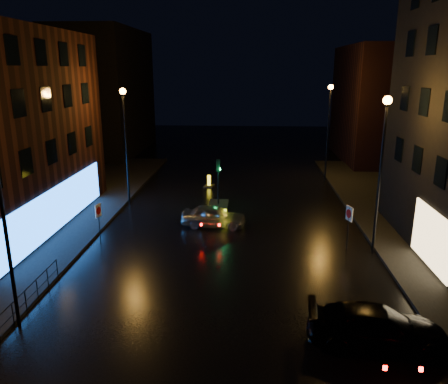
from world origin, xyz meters
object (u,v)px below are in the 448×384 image
(bollard_far, at_px, (209,184))
(road_sign_left, at_px, (98,214))
(road_sign_right, at_px, (349,217))
(silver_hatchback, at_px, (214,216))
(bollard_near, at_px, (224,221))
(traffic_signal, at_px, (218,199))
(dark_sedan, at_px, (377,327))

(bollard_far, xyz_separation_m, road_sign_left, (-5.11, -12.71, 1.50))
(road_sign_right, bearing_deg, silver_hatchback, -41.62)
(silver_hatchback, distance_m, road_sign_right, 8.38)
(road_sign_right, bearing_deg, bollard_near, -45.87)
(traffic_signal, distance_m, bollard_far, 5.44)
(bollard_far, distance_m, road_sign_left, 13.78)
(traffic_signal, distance_m, road_sign_right, 10.88)
(bollard_far, distance_m, road_sign_right, 15.72)
(road_sign_left, distance_m, road_sign_right, 13.98)
(dark_sedan, distance_m, road_sign_right, 8.89)
(bollard_near, relative_size, road_sign_left, 0.53)
(bollard_near, bearing_deg, bollard_far, 97.55)
(traffic_signal, xyz_separation_m, road_sign_left, (-6.28, -7.40, 1.21))
(dark_sedan, xyz_separation_m, road_sign_right, (0.77, 8.78, 1.14))
(road_sign_right, bearing_deg, dark_sedan, 65.87)
(dark_sedan, relative_size, road_sign_right, 2.01)
(traffic_signal, distance_m, bollard_near, 4.10)
(road_sign_left, bearing_deg, bollard_near, 38.95)
(traffic_signal, relative_size, dark_sedan, 0.69)
(traffic_signal, relative_size, bollard_near, 2.86)
(silver_hatchback, height_order, bollard_far, silver_hatchback)
(traffic_signal, height_order, dark_sedan, traffic_signal)
(silver_hatchback, xyz_separation_m, road_sign_right, (7.67, -3.17, 1.18))
(bollard_near, bearing_deg, road_sign_right, -30.41)
(bollard_near, distance_m, bollard_far, 9.53)
(dark_sedan, distance_m, road_sign_left, 15.99)
(traffic_signal, relative_size, road_sign_left, 1.51)
(bollard_far, bearing_deg, silver_hatchback, -72.27)
(silver_hatchback, distance_m, dark_sedan, 13.81)
(silver_hatchback, distance_m, road_sign_left, 7.06)
(bollard_near, xyz_separation_m, road_sign_right, (7.01, -3.53, 1.64))
(silver_hatchback, bearing_deg, road_sign_left, 120.32)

